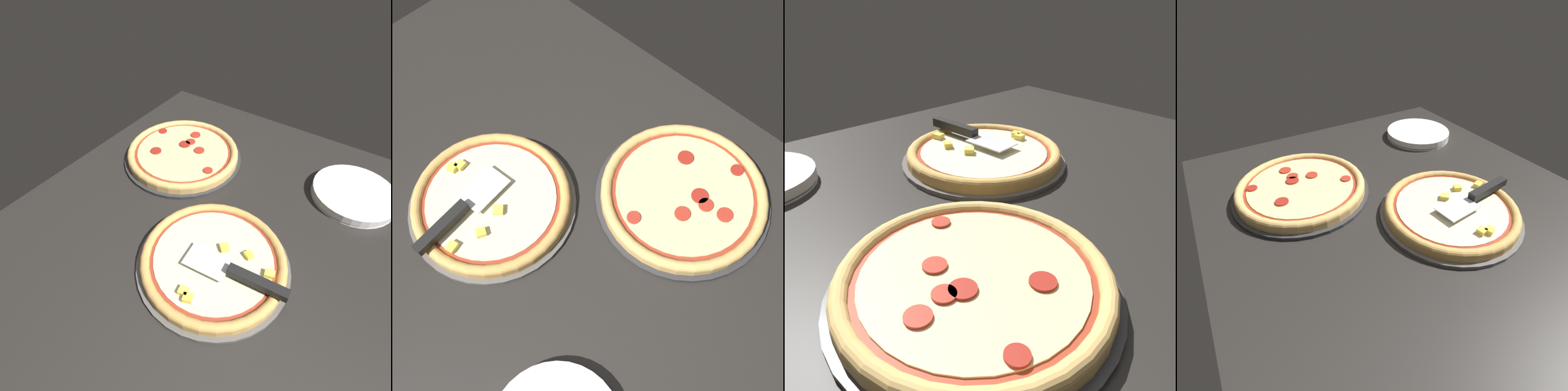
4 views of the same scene
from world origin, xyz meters
TOP-DOWN VIEW (x-y plane):
  - ground_plane at (0.00, 0.00)cm, footprint 130.51×101.04cm
  - pizza_pan_front at (-1.97, -7.73)cm, footprint 36.43×36.43cm
  - pizza_front at (-1.98, -7.75)cm, footprint 34.24×34.24cm
  - pizza_pan_back at (26.91, 22.03)cm, footprint 38.29×38.29cm
  - pizza_back at (26.92, 22.03)cm, footprint 35.99×35.99cm
  - serving_spatula at (-3.32, -16.80)cm, footprint 7.54×23.88cm
  - plate_stack at (39.89, -29.33)cm, footprint 23.31×23.31cm

SIDE VIEW (x-z plane):
  - ground_plane at x=0.00cm, z-range -3.60..0.00cm
  - pizza_pan_front at x=-1.97cm, z-range 0.00..1.00cm
  - pizza_pan_back at x=26.91cm, z-range 0.00..1.00cm
  - plate_stack at x=39.89cm, z-range 0.00..2.80cm
  - pizza_front at x=-1.98cm, z-range 0.73..3.96cm
  - pizza_back at x=26.92cm, z-range 0.96..3.92cm
  - serving_spatula at x=-3.32cm, z-range 4.04..6.04cm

